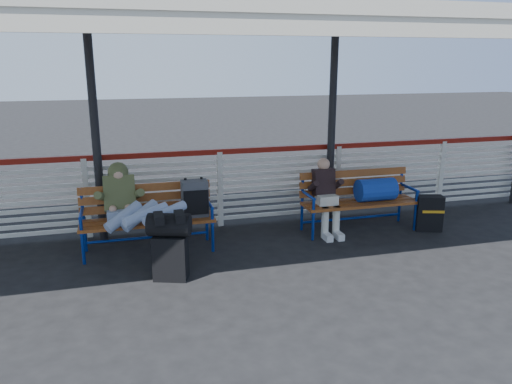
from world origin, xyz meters
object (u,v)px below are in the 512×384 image
object	(u,v)px
bench_left	(165,207)
bench_right	(367,192)
traveler_man	(137,210)
companion_person	(326,195)
suitcase_side	(429,213)
luggage_stack	(170,244)

from	to	relation	value
bench_left	bench_right	world-z (taller)	bench_left
bench_right	bench_left	bearing A→B (deg)	-179.37
traveler_man	companion_person	xyz separation A→B (m)	(2.80, 0.37, -0.11)
companion_person	traveler_man	bearing A→B (deg)	-172.51
traveler_man	suitcase_side	size ratio (longest dim) A/B	2.96
traveler_man	companion_person	size ratio (longest dim) A/B	1.43
suitcase_side	traveler_man	bearing A→B (deg)	-161.95
bench_left	suitcase_side	xyz separation A→B (m)	(4.01, -0.27, -0.34)
bench_right	suitcase_side	size ratio (longest dim) A/B	3.26
luggage_stack	companion_person	world-z (taller)	companion_person
companion_person	suitcase_side	world-z (taller)	companion_person
luggage_stack	companion_person	xyz separation A→B (m)	(2.45, 1.05, 0.14)
luggage_stack	companion_person	bearing A→B (deg)	42.31
bench_left	bench_right	distance (m)	3.09
bench_left	traveler_man	xyz separation A→B (m)	(-0.39, -0.34, 0.09)
bench_right	traveler_man	distance (m)	3.50
bench_left	traveler_man	size ratio (longest dim) A/B	1.10
bench_right	luggage_stack	bearing A→B (deg)	-161.31
luggage_stack	traveler_man	world-z (taller)	traveler_man
luggage_stack	bench_left	world-z (taller)	bench_left
bench_left	luggage_stack	bearing A→B (deg)	-92.44
companion_person	bench_right	bearing A→B (deg)	0.48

